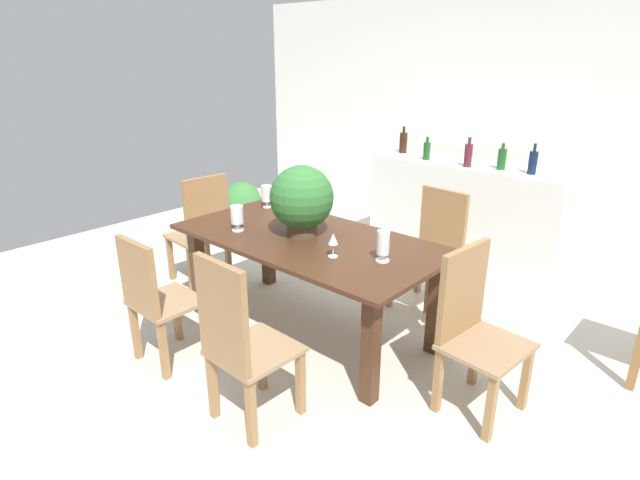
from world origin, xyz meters
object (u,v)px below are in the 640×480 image
object	(u,v)px
chair_far_right	(434,244)
chair_foot_end	(473,323)
wine_bottle_amber	(502,159)
potted_plant_floor	(242,207)
dining_table	(308,252)
flower_centerpiece	(302,199)
wine_bottle_tall	(468,155)
wine_glass	(333,240)
chair_head_end	(203,226)
wine_bottle_dark	(533,162)
kitchen_counter	(466,212)
wine_bottle_green	(427,151)
chair_near_right	(239,339)
crystal_vase_left	(237,216)
crystal_vase_center_near	(267,194)
chair_near_left	(154,297)
crystal_vase_right	(383,244)
wine_bottle_clear	(403,142)

from	to	relation	value
chair_far_right	chair_foot_end	xyz separation A→B (m)	(0.83, -1.01, 0.01)
wine_bottle_amber	potted_plant_floor	xyz separation A→B (m)	(-2.58, -0.96, -0.76)
dining_table	flower_centerpiece	size ratio (longest dim) A/B	3.87
chair_foot_end	wine_bottle_tall	size ratio (longest dim) A/B	3.58
wine_glass	wine_bottle_amber	bearing A→B (deg)	86.61
chair_head_end	dining_table	bearing A→B (deg)	94.53
chair_head_end	potted_plant_floor	distance (m)	1.37
wine_bottle_dark	wine_bottle_tall	distance (m)	0.57
kitchen_counter	wine_bottle_green	distance (m)	0.73
wine_bottle_tall	chair_far_right	bearing A→B (deg)	-76.22
dining_table	chair_near_right	bearing A→B (deg)	-66.54
crystal_vase_left	wine_bottle_green	distance (m)	2.25
crystal_vase_center_near	wine_bottle_amber	size ratio (longest dim) A/B	0.79
dining_table	chair_near_left	world-z (taller)	chair_near_left
crystal_vase_left	kitchen_counter	xyz separation A→B (m)	(0.66, 2.37, -0.38)
crystal_vase_center_near	dining_table	bearing A→B (deg)	-21.69
chair_head_end	potted_plant_floor	bearing A→B (deg)	-139.91
dining_table	wine_bottle_tall	world-z (taller)	wine_bottle_tall
crystal_vase_left	wine_bottle_amber	size ratio (longest dim) A/B	0.79
crystal_vase_left	wine_bottle_tall	world-z (taller)	wine_bottle_tall
dining_table	wine_glass	bearing A→B (deg)	-23.51
wine_bottle_amber	potted_plant_floor	world-z (taller)	wine_bottle_amber
kitchen_counter	wine_bottle_dark	world-z (taller)	wine_bottle_dark
crystal_vase_left	crystal_vase_right	distance (m)	1.16
chair_foot_end	wine_bottle_clear	distance (m)	2.91
wine_glass	chair_head_end	bearing A→B (deg)	174.63
chair_near_left	kitchen_counter	xyz separation A→B (m)	(0.62, 3.12, -0.01)
flower_centerpiece	potted_plant_floor	xyz separation A→B (m)	(-2.01, 1.08, -0.70)
chair_near_right	wine_glass	size ratio (longest dim) A/B	6.49
chair_foot_end	wine_glass	world-z (taller)	chair_foot_end
dining_table	chair_near_left	xyz separation A→B (m)	(-0.44, -1.00, -0.13)
kitchen_counter	chair_near_right	bearing A→B (deg)	-85.23
crystal_vase_left	potted_plant_floor	size ratio (longest dim) A/B	0.31
wine_bottle_tall	wine_glass	bearing A→B (deg)	-85.88
chair_near_right	potted_plant_floor	distance (m)	3.29
chair_near_right	wine_bottle_amber	distance (m)	3.11
wine_bottle_amber	wine_bottle_clear	bearing A→B (deg)	175.19
wine_bottle_dark	wine_bottle_amber	world-z (taller)	wine_bottle_dark
chair_far_right	wine_bottle_amber	xyz separation A→B (m)	(0.05, 1.03, 0.56)
chair_near_right	chair_head_end	size ratio (longest dim) A/B	1.02
wine_bottle_tall	crystal_vase_center_near	bearing A→B (deg)	-121.00
wine_bottle_dark	potted_plant_floor	distance (m)	3.11
chair_far_right	wine_bottle_amber	world-z (taller)	wine_bottle_amber
chair_foot_end	kitchen_counter	world-z (taller)	same
wine_bottle_dark	potted_plant_floor	bearing A→B (deg)	-161.36
chair_near_right	crystal_vase_center_near	xyz separation A→B (m)	(-1.21, 1.32, 0.32)
wine_glass	wine_bottle_amber	world-z (taller)	wine_bottle_amber
flower_centerpiece	wine_bottle_dark	xyz separation A→B (m)	(0.85, 2.05, 0.07)
chair_head_end	wine_bottle_clear	world-z (taller)	wine_bottle_clear
crystal_vase_left	wine_bottle_clear	distance (m)	2.40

